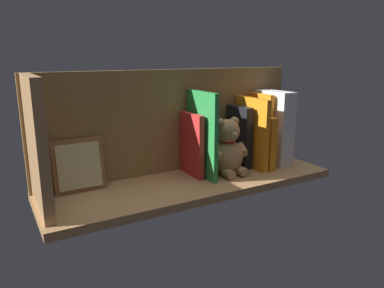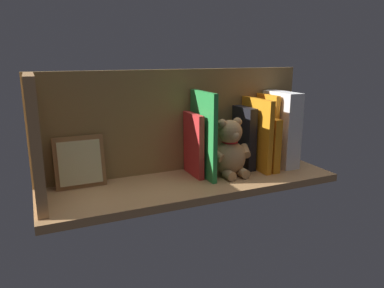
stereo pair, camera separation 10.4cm
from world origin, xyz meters
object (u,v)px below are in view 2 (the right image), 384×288
(dictionary_thick_white, at_px, (281,129))
(picture_frame_leaning, at_px, (80,162))
(book_0, at_px, (266,130))
(teddy_bear, at_px, (229,150))

(dictionary_thick_white, bearing_deg, picture_frame_leaning, -4.62)
(book_0, bearing_deg, teddy_bear, 15.17)
(dictionary_thick_white, distance_m, teddy_bear, 0.21)
(picture_frame_leaning, bearing_deg, dictionary_thick_white, 175.38)
(dictionary_thick_white, bearing_deg, teddy_bear, 6.94)
(book_0, xyz_separation_m, picture_frame_leaning, (0.60, -0.03, -0.05))
(dictionary_thick_white, xyz_separation_m, picture_frame_leaning, (0.64, -0.05, -0.05))
(teddy_bear, relative_size, picture_frame_leaning, 1.22)
(book_0, height_order, teddy_bear, book_0)
(dictionary_thick_white, relative_size, book_0, 1.04)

